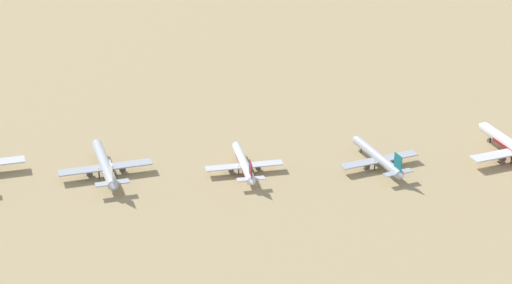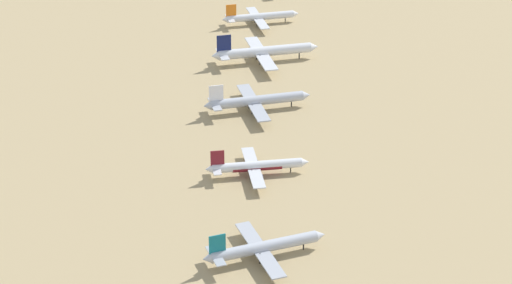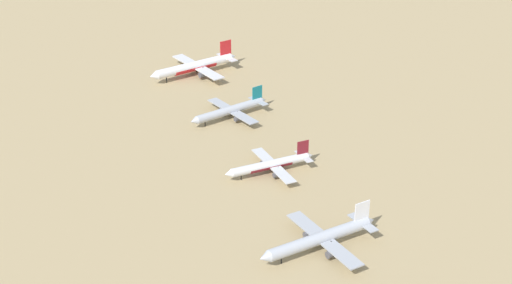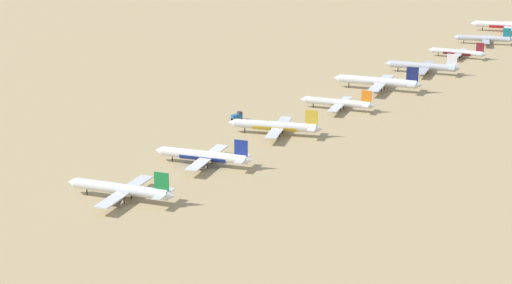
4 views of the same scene
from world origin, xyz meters
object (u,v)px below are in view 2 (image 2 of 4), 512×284
object	(u,v)px
parked_jet_4	(264,52)
parked_jet_5	(260,17)
parked_jet_2	(256,166)
parked_jet_1	(263,247)
parked_jet_3	(256,101)

from	to	relation	value
parked_jet_4	parked_jet_5	distance (m)	47.18
parked_jet_2	parked_jet_5	bearing A→B (deg)	82.32
parked_jet_1	parked_jet_5	size ratio (longest dim) A/B	1.02
parked_jet_2	parked_jet_4	bearing A→B (deg)	81.12
parked_jet_2	parked_jet_4	xyz separation A→B (m)	(15.82, 101.27, 1.20)
parked_jet_4	parked_jet_1	bearing A→B (deg)	-97.51
parked_jet_1	parked_jet_5	world-z (taller)	parked_jet_1
parked_jet_4	parked_jet_3	bearing A→B (deg)	-100.91
parked_jet_2	parked_jet_4	size ratio (longest dim) A/B	0.75
parked_jet_2	parked_jet_1	bearing A→B (deg)	-94.78
parked_jet_2	parked_jet_5	size ratio (longest dim) A/B	0.96
parked_jet_3	parked_jet_5	distance (m)	97.40
parked_jet_4	parked_jet_5	size ratio (longest dim) A/B	1.27
parked_jet_2	parked_jet_4	world-z (taller)	parked_jet_4
parked_jet_1	parked_jet_4	bearing A→B (deg)	82.49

